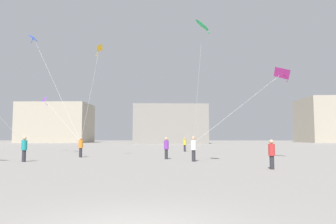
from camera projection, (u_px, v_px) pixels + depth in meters
person_in_yellow at (185, 144)px, 37.05m from camera, size 0.37×0.37×1.70m
person_in_white at (194, 148)px, 22.08m from camera, size 0.39×0.39×1.79m
person_in_teal at (24, 148)px, 21.79m from camera, size 0.39×0.39×1.79m
person_in_orange at (81, 146)px, 26.57m from camera, size 0.38×0.38×1.76m
person_in_red at (272, 153)px, 16.77m from camera, size 0.35×0.35×1.61m
person_in_purple at (166, 147)px, 24.45m from camera, size 0.37×0.37×1.72m
kite_magenta_delta at (282, 74)px, 24.84m from camera, size 7.95×3.46×5.97m
kite_violet_diamond at (45, 100)px, 35.48m from camera, size 7.52×9.02×5.17m
kite_emerald_diamond at (203, 25)px, 19.72m from camera, size 1.12×3.64×8.04m
kite_cobalt_diamond at (34, 39)px, 30.31m from camera, size 6.32×3.36×10.59m
kite_amber_delta at (99, 51)px, 27.23m from camera, size 1.71×0.97×8.56m
building_left_hall at (56, 123)px, 96.94m from camera, size 20.54×14.11×12.17m
building_centre_hall at (170, 124)px, 83.99m from camera, size 20.00×13.36×10.27m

